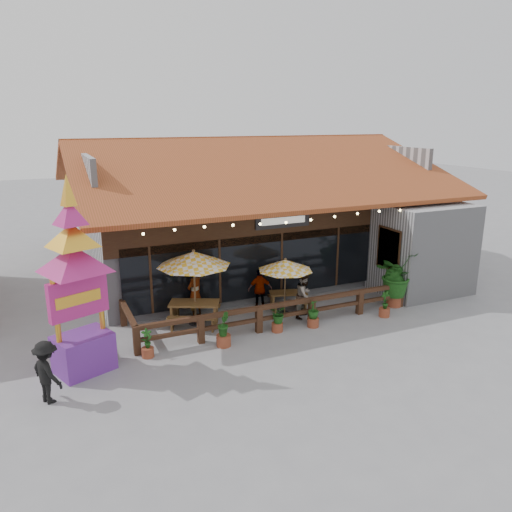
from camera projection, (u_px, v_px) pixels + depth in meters
name	position (u px, v px, depth m)	size (l,w,h in m)	color
ground	(316.00, 315.00, 17.96)	(100.00, 100.00, 0.00)	gray
restaurant_building	(251.00, 221.00, 23.31)	(15.50, 14.73, 6.09)	#A3A4A8
patio_railing	(263.00, 311.00, 16.69)	(10.00, 2.60, 0.92)	#412917
umbrella_left	(194.00, 259.00, 16.62)	(2.80, 2.80, 2.66)	brown
umbrella_right	(285.00, 265.00, 17.61)	(2.04, 2.04, 2.11)	brown
picnic_table_left	(194.00, 309.00, 17.05)	(2.13, 2.02, 0.81)	brown
picnic_table_right	(288.00, 297.00, 18.48)	(1.64, 1.51, 0.66)	brown
thai_sign_tower	(75.00, 264.00, 13.20)	(2.83, 2.83, 5.91)	#64268D
tropical_plant	(396.00, 275.00, 18.57)	(1.93, 1.83, 2.11)	brown
diner_a	(195.00, 293.00, 17.51)	(0.68, 0.45, 1.87)	#362211
diner_b	(304.00, 295.00, 17.62)	(0.79, 0.62, 1.63)	#362211
diner_c	(260.00, 289.00, 18.40)	(0.89, 0.37, 1.53)	#362211
pedestrian	(47.00, 372.00, 12.28)	(1.05, 0.60, 1.62)	black
planter_a	(147.00, 345.00, 14.73)	(0.36, 0.36, 0.89)	brown
planter_b	(223.00, 331.00, 15.42)	(0.50, 0.52, 1.11)	brown
planter_c	(277.00, 317.00, 16.47)	(0.71, 0.68, 0.93)	brown
planter_d	(313.00, 314.00, 16.87)	(0.47, 0.47, 0.96)	brown
planter_e	(385.00, 306.00, 17.77)	(0.39, 0.39, 0.95)	brown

